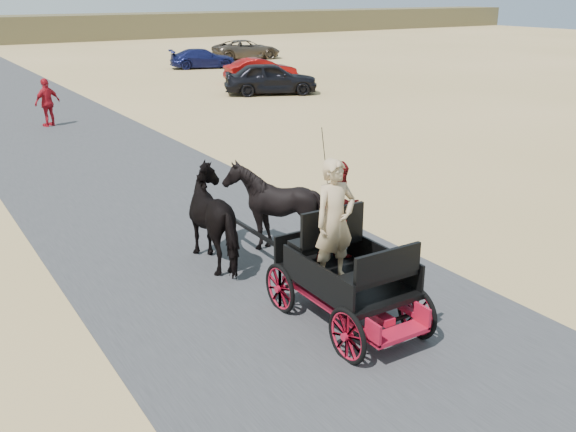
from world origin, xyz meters
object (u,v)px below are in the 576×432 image
carriage (346,300)px  horse_right (273,207)px  car_d (247,49)px  horse_left (220,218)px  car_b (261,70)px  car_a (271,78)px  pedestrian (47,102)px  car_c (203,58)px

carriage → horse_right: horse_right is taller
carriage → car_d: bearing=63.4°
horse_left → car_b: (12.65, 20.51, -0.22)m
car_a → pedestrian: bearing=125.4°
pedestrian → car_d: pedestrian is taller
pedestrian → horse_right: bearing=69.9°
car_b → horse_right: bearing=158.4°
carriage → horse_left: (-0.55, 3.00, 0.49)m
carriage → car_b: car_b is taller
horse_right → car_c: 30.52m
car_b → car_a: bearing=164.2°
horse_left → car_c: (12.84, 28.18, -0.25)m
car_b → car_c: car_b is taller
horse_left → car_a: bearing=-123.4°
horse_right → pedestrian: 14.43m
carriage → car_c: (12.29, 31.18, 0.24)m
carriage → horse_right: 3.09m
horse_right → car_d: size_ratio=0.35×
horse_left → car_a: (10.97, 16.66, -0.10)m
car_b → car_c: size_ratio=0.93×
horse_right → car_a: 19.37m
carriage → car_c: bearing=68.5°
pedestrian → car_b: pedestrian is taller
car_b → horse_left: bearing=156.1°
horse_left → car_a: 19.95m
car_d → car_a: bearing=163.3°
pedestrian → car_d: size_ratio=0.36×
pedestrian → car_d: bearing=-159.0°
horse_right → pedestrian: bearing=-86.7°
car_c → car_d: (5.08, 3.52, 0.07)m
horse_right → car_a: horse_right is taller
horse_left → pedestrian: pedestrian is taller
carriage → car_b: bearing=62.8°
car_a → carriage: bearing=175.5°
carriage → pedestrian: size_ratio=1.39×
car_b → car_d: car_d is taller
horse_left → car_c: bearing=-114.5°
horse_right → car_b: horse_right is taller
car_c → car_d: size_ratio=0.86×
car_c → car_d: bearing=-39.5°
car_a → car_c: 11.67m
horse_left → pedestrian: (0.27, 14.41, 0.02)m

